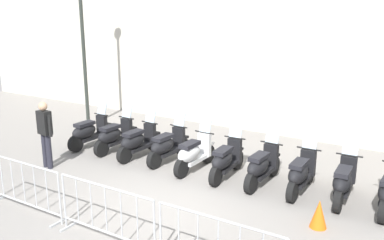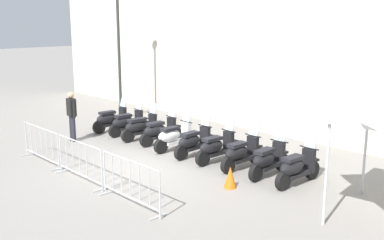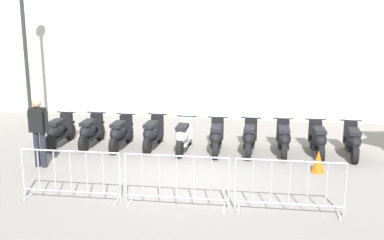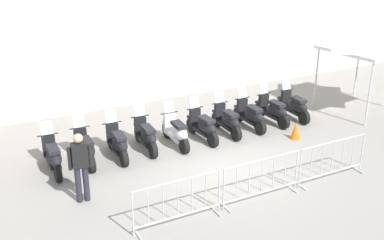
{
  "view_description": "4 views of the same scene",
  "coord_description": "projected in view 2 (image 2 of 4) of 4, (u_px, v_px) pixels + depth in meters",
  "views": [
    {
      "loc": [
        3.96,
        -7.02,
        3.97
      ],
      "look_at": [
        -0.32,
        2.11,
        1.29
      ],
      "focal_mm": 39.38,
      "sensor_mm": 36.0,
      "label": 1
    },
    {
      "loc": [
        9.08,
        -8.27,
        4.02
      ],
      "look_at": [
        0.82,
        1.65,
        1.21
      ],
      "focal_mm": 41.73,
      "sensor_mm": 36.0,
      "label": 2
    },
    {
      "loc": [
        0.39,
        -10.41,
        3.87
      ],
      "look_at": [
        0.02,
        1.38,
        1.04
      ],
      "focal_mm": 44.07,
      "sensor_mm": 36.0,
      "label": 3
    },
    {
      "loc": [
        -7.15,
        -9.07,
        6.03
      ],
      "look_at": [
        0.16,
        1.77,
        0.82
      ],
      "focal_mm": 45.22,
      "sensor_mm": 36.0,
      "label": 4
    }
  ],
  "objects": [
    {
      "name": "motorcycle_6",
      "position": [
        216.0,
        147.0,
        13.07
      ],
      "size": [
        0.63,
        1.72,
        1.24
      ],
      "color": "black",
      "rests_on": "ground"
    },
    {
      "name": "motorcycle_1",
      "position": [
        127.0,
        123.0,
        16.27
      ],
      "size": [
        0.62,
        1.72,
        1.24
      ],
      "color": "black",
      "rests_on": "ground"
    },
    {
      "name": "barrier_segment_2",
      "position": [
        130.0,
        183.0,
        9.95
      ],
      "size": [
        2.09,
        0.66,
        1.07
      ],
      "color": "#B2B5B7",
      "rests_on": "ground"
    },
    {
      "name": "motorcycle_0",
      "position": [
        111.0,
        120.0,
        16.84
      ],
      "size": [
        0.62,
        1.72,
        1.24
      ],
      "color": "black",
      "rests_on": "ground"
    },
    {
      "name": "motorcycle_5",
      "position": [
        194.0,
        142.0,
        13.66
      ],
      "size": [
        0.56,
        1.73,
        1.24
      ],
      "color": "black",
      "rests_on": "ground"
    },
    {
      "name": "barrier_segment_1",
      "position": [
        80.0,
        162.0,
        11.49
      ],
      "size": [
        2.09,
        0.66,
        1.07
      ],
      "color": "#B2B5B7",
      "rests_on": "ground"
    },
    {
      "name": "motorcycle_2",
      "position": [
        141.0,
        127.0,
        15.59
      ],
      "size": [
        0.64,
        1.72,
        1.24
      ],
      "color": "black",
      "rests_on": "ground"
    },
    {
      "name": "motorcycle_4",
      "position": [
        174.0,
        137.0,
        14.29
      ],
      "size": [
        0.62,
        1.72,
        1.24
      ],
      "color": "black",
      "rests_on": "ground"
    },
    {
      "name": "street_lamp",
      "position": [
        118.0,
        36.0,
        18.43
      ],
      "size": [
        0.36,
        0.36,
        5.82
      ],
      "color": "#2D332D",
      "rests_on": "ground"
    },
    {
      "name": "motorcycle_7",
      "position": [
        241.0,
        153.0,
        12.47
      ],
      "size": [
        0.58,
        1.73,
        1.24
      ],
      "color": "black",
      "rests_on": "ground"
    },
    {
      "name": "ground_plane",
      "position": [
        133.0,
        167.0,
        12.74
      ],
      "size": [
        120.0,
        120.0,
        0.0
      ],
      "primitive_type": "plane",
      "color": "gray"
    },
    {
      "name": "motorcycle_9",
      "position": [
        297.0,
        168.0,
        11.22
      ],
      "size": [
        0.63,
        1.72,
        1.24
      ],
      "color": "black",
      "rests_on": "ground"
    },
    {
      "name": "motorcycle_8",
      "position": [
        268.0,
        160.0,
        11.85
      ],
      "size": [
        0.56,
        1.73,
        1.24
      ],
      "color": "black",
      "rests_on": "ground"
    },
    {
      "name": "traffic_cone",
      "position": [
        230.0,
        177.0,
        11.07
      ],
      "size": [
        0.32,
        0.32,
        0.55
      ],
      "primitive_type": "cone",
      "color": "orange",
      "rests_on": "ground"
    },
    {
      "name": "officer_near_row_end",
      "position": [
        72.0,
        113.0,
        15.32
      ],
      "size": [
        0.54,
        0.29,
        1.73
      ],
      "color": "#23232D",
      "rests_on": "ground"
    },
    {
      "name": "motorcycle_3",
      "position": [
        160.0,
        131.0,
        15.02
      ],
      "size": [
        0.64,
        1.72,
        1.24
      ],
      "color": "black",
      "rests_on": "ground"
    },
    {
      "name": "barrier_segment_0",
      "position": [
        41.0,
        145.0,
        13.04
      ],
      "size": [
        2.09,
        0.66,
        1.07
      ],
      "color": "#B2B5B7",
      "rests_on": "ground"
    }
  ]
}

